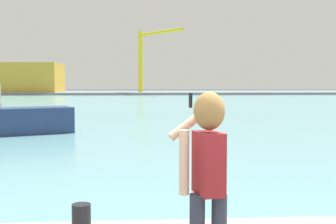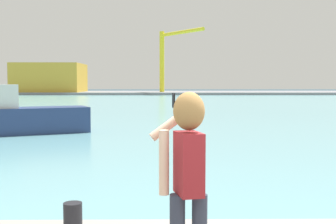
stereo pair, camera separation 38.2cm
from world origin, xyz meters
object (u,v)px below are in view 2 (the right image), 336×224
at_px(person_photographer, 187,167).
at_px(port_crane, 168,52).
at_px(warehouse_left, 50,78).
at_px(boat_moored, 5,117).
at_px(harbor_bollard, 73,219).

bearing_deg(person_photographer, port_crane, -13.97).
distance_m(person_photographer, warehouse_left, 92.77).
relative_size(boat_moored, warehouse_left, 0.54).
relative_size(person_photographer, boat_moored, 0.23).
height_order(person_photographer, boat_moored, person_photographer).
relative_size(person_photographer, warehouse_left, 0.13).
xyz_separation_m(person_photographer, port_crane, (0.89, 86.64, 7.03)).
xyz_separation_m(boat_moored, warehouse_left, (-16.52, 72.70, 2.63)).
xyz_separation_m(harbor_bollard, boat_moored, (-6.38, 15.56, 0.02)).
bearing_deg(boat_moored, harbor_bollard, -91.57).
bearing_deg(person_photographer, harbor_bollard, 31.82).
height_order(person_photographer, harbor_bollard, person_photographer).
height_order(boat_moored, port_crane, port_crane).
height_order(harbor_bollard, warehouse_left, warehouse_left).
relative_size(harbor_bollard, warehouse_left, 0.03).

